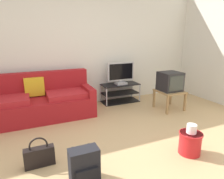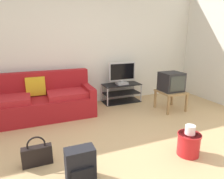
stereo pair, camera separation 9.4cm
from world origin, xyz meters
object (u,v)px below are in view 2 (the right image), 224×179
at_px(tv_stand, 121,93).
at_px(flat_tv, 122,74).
at_px(backpack, 80,165).
at_px(couch, 39,101).
at_px(handbag, 37,155).
at_px(side_table, 171,94).
at_px(cleaning_bucket, 189,142).
at_px(crt_tv, 171,82).

height_order(tv_stand, flat_tv, flat_tv).
xyz_separation_m(flat_tv, backpack, (-1.56, -2.27, -0.50)).
relative_size(tv_stand, flat_tv, 1.36).
distance_m(couch, tv_stand, 1.87).
distance_m(flat_tv, backpack, 2.80).
relative_size(backpack, handbag, 1.02).
bearing_deg(flat_tv, couch, -174.16).
height_order(side_table, cleaning_bucket, cleaning_bucket).
distance_m(couch, cleaning_bucket, 2.77).
height_order(tv_stand, cleaning_bucket, tv_stand).
bearing_deg(tv_stand, side_table, -49.39).
relative_size(tv_stand, side_table, 1.71).
bearing_deg(side_table, cleaning_bucket, -120.11).
bearing_deg(crt_tv, cleaning_bucket, -119.84).
distance_m(flat_tv, crt_tv, 1.13).
height_order(flat_tv, handbag, flat_tv).
relative_size(tv_stand, backpack, 2.28).
bearing_deg(couch, flat_tv, 5.84).
height_order(crt_tv, backpack, crt_tv).
height_order(flat_tv, side_table, flat_tv).
distance_m(side_table, backpack, 2.71).
bearing_deg(side_table, handbag, -160.99).
bearing_deg(couch, handbag, -94.48).
xyz_separation_m(crt_tv, handbag, (-2.73, -0.96, -0.48)).
distance_m(tv_stand, crt_tv, 1.21).
height_order(tv_stand, handbag, tv_stand).
bearing_deg(tv_stand, crt_tv, -48.86).
relative_size(side_table, crt_tv, 1.20).
relative_size(flat_tv, crt_tv, 1.50).
height_order(flat_tv, crt_tv, flat_tv).
xyz_separation_m(couch, flat_tv, (1.86, 0.19, 0.38)).
relative_size(crt_tv, handbag, 1.14).
relative_size(backpack, cleaning_bucket, 0.92).
xyz_separation_m(side_table, handbag, (-2.73, -0.94, -0.22)).
height_order(couch, backpack, couch).
distance_m(couch, handbag, 1.62).
bearing_deg(handbag, flat_tv, 42.13).
bearing_deg(crt_tv, flat_tv, 131.89).
bearing_deg(backpack, couch, 72.34).
height_order(backpack, cleaning_bucket, cleaning_bucket).
distance_m(flat_tv, side_table, 1.19).
bearing_deg(handbag, backpack, -48.34).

